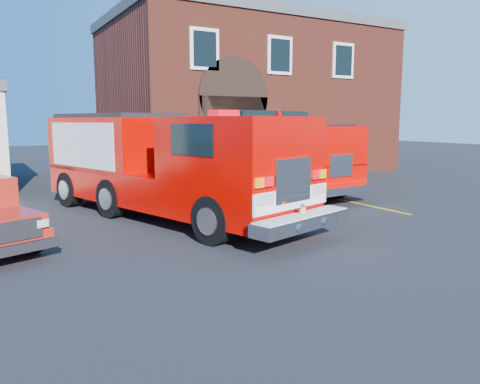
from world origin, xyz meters
TOP-DOWN VIEW (x-y plane):
  - ground at (0.00, 0.00)m, footprint 100.00×100.00m
  - parking_stripe_near at (6.50, 1.00)m, footprint 0.12×3.00m
  - parking_stripe_mid at (6.50, 4.00)m, footprint 0.12×3.00m
  - parking_stripe_far at (6.50, 7.00)m, footprint 0.12×3.00m
  - fire_station at (8.99, 13.98)m, footprint 15.20×10.20m
  - fire_engine at (-0.23, 2.99)m, footprint 5.59×10.59m
  - secondary_truck at (5.36, 6.14)m, footprint 3.36×9.16m

SIDE VIEW (x-z plane):
  - ground at x=0.00m, z-range 0.00..0.00m
  - parking_stripe_near at x=6.50m, z-range 0.00..0.01m
  - parking_stripe_mid at x=6.50m, z-range 0.00..0.01m
  - parking_stripe_far at x=6.50m, z-range 0.00..0.01m
  - secondary_truck at x=5.36m, z-range 0.13..3.05m
  - fire_engine at x=-0.23m, z-range 0.06..3.20m
  - fire_station at x=8.99m, z-range 0.03..8.48m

